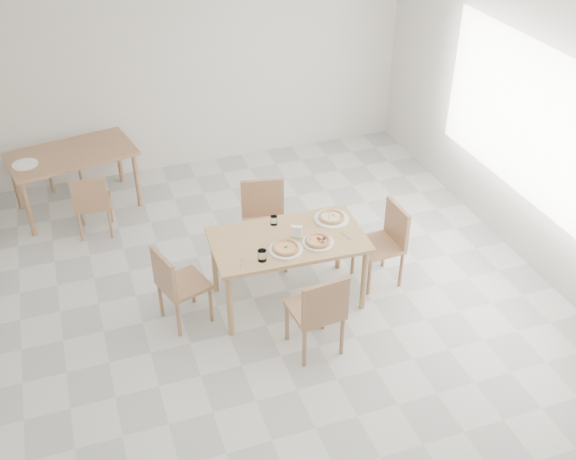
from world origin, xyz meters
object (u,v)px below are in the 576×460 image
object	(u,v)px
chair_north	(264,217)
pizza_margherita	(286,248)
napkin_holder	(297,232)
main_table	(288,245)
chair_south	(319,309)
pizza_pepperoni	(318,241)
plate_mushroom	(331,219)
tumbler_a	(262,256)
chair_back_n	(60,147)
chair_east	(386,239)
plate_pepperoni	(318,243)
pizza_mushroom	(332,217)
chair_west	(176,282)
tumbler_b	(274,220)
plate_margherita	(286,250)
plate_empty	(25,164)
second_table	(72,159)
chair_back_s	(92,201)

from	to	relation	value
chair_north	pizza_margherita	bearing A→B (deg)	-83.87
napkin_holder	main_table	bearing A→B (deg)	-161.87
chair_south	pizza_pepperoni	xyz separation A→B (m)	(0.23, 0.64, 0.27)
plate_mushroom	tumbler_a	size ratio (longest dim) A/B	3.21
pizza_margherita	chair_back_n	size ratio (longest dim) A/B	0.34
chair_east	plate_pepperoni	distance (m)	0.88
tumbler_a	chair_back_n	bearing A→B (deg)	114.67
pizza_mushroom	napkin_holder	distance (m)	0.47
chair_north	chair_west	distance (m)	1.31
pizza_margherita	napkin_holder	world-z (taller)	napkin_holder
pizza_margherita	tumbler_b	distance (m)	0.46
main_table	chair_back_n	size ratio (longest dim) A/B	1.76
chair_south	napkin_holder	bearing A→B (deg)	-100.23
chair_north	plate_margherita	bearing A→B (deg)	-83.87
pizza_margherita	tumbler_a	world-z (taller)	tumbler_a
napkin_holder	chair_back_n	size ratio (longest dim) A/B	0.15
chair_west	plate_empty	bearing A→B (deg)	10.63
chair_west	second_table	distance (m)	2.60
chair_south	tumbler_a	world-z (taller)	chair_south
pizza_margherita	chair_back_s	bearing A→B (deg)	128.83
pizza_mushroom	plate_empty	xyz separation A→B (m)	(-2.85, 2.20, -0.02)
pizza_pepperoni	chair_north	bearing A→B (deg)	104.85
pizza_pepperoni	tumbler_a	distance (m)	0.58
plate_margherita	pizza_margherita	world-z (taller)	pizza_margherita
tumbler_a	chair_back_n	world-z (taller)	tumbler_a
main_table	tumbler_a	xyz separation A→B (m)	(-0.34, -0.26, 0.14)
main_table	second_table	xyz separation A→B (m)	(-1.83, 2.51, -0.00)
plate_margherita	plate_pepperoni	size ratio (longest dim) A/B	1.09
chair_west	second_table	xyz separation A→B (m)	(-0.72, 2.49, 0.18)
chair_south	pizza_margherita	xyz separation A→B (m)	(-0.09, 0.63, 0.27)
chair_east	chair_back_n	bearing A→B (deg)	-139.69
chair_back_s	chair_north	bearing A→B (deg)	155.03
plate_margherita	napkin_holder	xyz separation A→B (m)	(0.17, 0.17, 0.05)
chair_north	main_table	bearing A→B (deg)	-78.46
pizza_margherita	main_table	bearing A→B (deg)	64.85
pizza_mushroom	chair_back_s	xyz separation A→B (m)	(-2.21, 1.66, -0.33)
pizza_mushroom	chair_back_s	distance (m)	2.79
plate_margherita	plate_pepperoni	bearing A→B (deg)	1.16
main_table	chair_back_s	xyz separation A→B (m)	(-1.70, 1.82, -0.21)
chair_west	tumbler_a	bearing A→B (deg)	-127.28
plate_empty	chair_west	bearing A→B (deg)	-62.24
chair_north	chair_back_n	xyz separation A→B (m)	(-1.94, 2.49, -0.04)
plate_margherita	chair_back_n	distance (m)	3.90
chair_north	tumbler_b	xyz separation A→B (m)	(-0.04, -0.47, 0.26)
chair_back_s	pizza_mushroom	bearing A→B (deg)	150.65
chair_back_s	second_table	bearing A→B (deg)	-72.06
plate_mushroom	chair_east	bearing A→B (deg)	-17.15
pizza_mushroom	tumbler_a	xyz separation A→B (m)	(-0.86, -0.42, 0.02)
second_table	plate_empty	distance (m)	0.54
plate_margherita	chair_back_s	size ratio (longest dim) A/B	0.41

